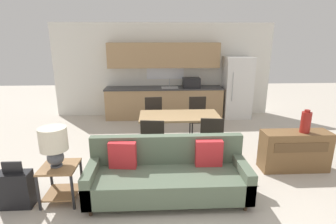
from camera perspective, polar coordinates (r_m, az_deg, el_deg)
The scene contains 15 objects.
ground_plane at distance 3.91m, azimuth 1.63°, elevation -19.75°, with size 20.00×20.00×0.00m, color beige.
wall_back at distance 7.86m, azimuth -0.95°, elevation 9.08°, with size 6.40×0.07×2.70m.
kitchen_counter at distance 7.64m, azimuth -0.75°, elevation 5.02°, with size 3.38×0.65×2.15m.
refrigerator at distance 7.92m, azimuth 14.77°, elevation 5.17°, with size 0.77×0.69×1.77m.
dining_table at distance 5.33m, azimuth 2.48°, elevation -1.33°, with size 1.61×0.82×0.77m.
couch at distance 3.95m, azimuth -0.09°, elevation -13.53°, with size 2.29×0.80×0.87m.
side_table at distance 4.13m, azimuth -22.35°, elevation -12.98°, with size 0.50×0.50×0.54m.
table_lamp at distance 3.93m, azimuth -23.62°, elevation -6.19°, with size 0.38×0.38×0.57m.
credenza at distance 5.19m, azimuth 25.82°, elevation -7.58°, with size 1.17×0.39×0.71m.
vase at distance 5.05m, azimuth 27.80°, elevation -1.93°, with size 0.16×0.16×0.40m.
dining_chair_near_right at distance 4.78m, azimuth 9.33°, elevation -5.93°, with size 0.47×0.47×0.95m.
dining_chair_far_left at distance 6.09m, azimuth -3.08°, elevation -0.95°, with size 0.45×0.45×0.95m.
dining_chair_far_right at distance 6.18m, azimuth 6.55°, elevation -0.80°, with size 0.43×0.43×0.95m.
dining_chair_near_left at distance 4.62m, azimuth -3.17°, elevation -6.55°, with size 0.47×0.47×0.95m.
suitcase at distance 4.31m, azimuth -30.19°, elevation -14.30°, with size 0.44×0.22×0.68m.
Camera 1 is at (-0.26, -3.17, 2.28)m, focal length 28.00 mm.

